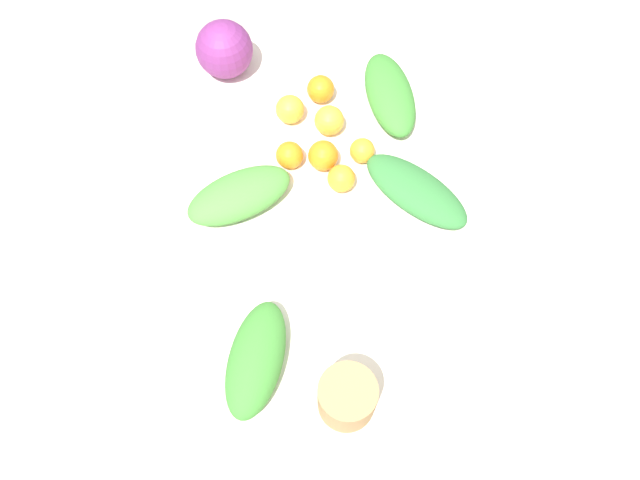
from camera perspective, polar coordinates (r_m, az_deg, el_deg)
name	(u,v)px	position (r m, az deg, el deg)	size (l,w,h in m)	color
ground_plane	(320,340)	(2.25, 0.00, -9.12)	(8.00, 8.00, 0.00)	#B2A899
dining_table	(320,260)	(1.65, 0.00, -1.87)	(1.39, 0.90, 0.75)	silver
cabbage_purple	(224,49)	(1.86, -8.75, 16.85)	(0.16, 0.16, 0.16)	#7A2D75
paper_bag	(347,397)	(1.37, 2.49, -14.18)	(0.13, 0.13, 0.12)	#A87F51
greens_bunch_beet_tops	(239,195)	(1.60, -7.38, 4.08)	(0.28, 0.14, 0.08)	#4C933D
greens_bunch_scallion	(416,191)	(1.62, 8.77, 4.47)	(0.31, 0.13, 0.06)	#337538
greens_bunch_kale	(390,94)	(1.80, 6.40, 13.10)	(0.30, 0.13, 0.07)	#3D8433
greens_bunch_chard	(256,359)	(1.41, -5.87, -10.75)	(0.28, 0.12, 0.08)	#3D8433
orange_0	(323,156)	(1.65, 0.24, 7.73)	(0.08, 0.08, 0.08)	orange
orange_1	(329,120)	(1.72, 0.85, 10.87)	(0.08, 0.08, 0.08)	#F9A833
orange_2	(290,109)	(1.75, -2.77, 11.85)	(0.08, 0.08, 0.08)	#F9A833
orange_3	(362,151)	(1.67, 3.88, 8.16)	(0.07, 0.07, 0.07)	orange
orange_4	(289,155)	(1.66, -2.81, 7.75)	(0.07, 0.07, 0.07)	orange
orange_5	(321,89)	(1.80, 0.06, 13.63)	(0.08, 0.08, 0.08)	orange
orange_6	(341,178)	(1.62, 1.96, 5.65)	(0.07, 0.07, 0.07)	orange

